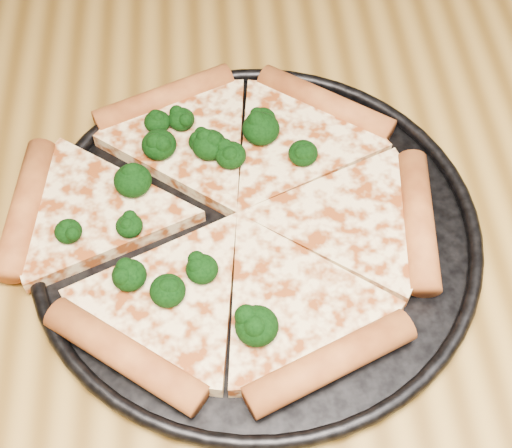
{
  "coord_description": "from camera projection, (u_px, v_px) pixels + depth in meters",
  "views": [
    {
      "loc": [
        -0.12,
        -0.25,
        1.27
      ],
      "look_at": [
        -0.09,
        0.1,
        0.77
      ],
      "focal_mm": 51.6,
      "sensor_mm": 36.0,
      "label": 1
    }
  ],
  "objects": [
    {
      "name": "pizza",
      "position": [
        232.0,
        214.0,
        0.62
      ],
      "size": [
        0.37,
        0.36,
        0.03
      ],
      "rotation": [
        0.0,
        0.0,
        0.41
      ],
      "color": "#FBDC9A",
      "rests_on": "pizza_pan"
    },
    {
      "name": "broccoli_florets",
      "position": [
        198.0,
        188.0,
        0.62
      ],
      "size": [
        0.23,
        0.24,
        0.03
      ],
      "color": "black",
      "rests_on": "pizza"
    },
    {
      "name": "dining_table",
      "position": [
        370.0,
        383.0,
        0.65
      ],
      "size": [
        1.2,
        0.9,
        0.75
      ],
      "color": "olive",
      "rests_on": "ground"
    },
    {
      "name": "pizza_pan",
      "position": [
        256.0,
        230.0,
        0.62
      ],
      "size": [
        0.38,
        0.38,
        0.02
      ],
      "color": "black",
      "rests_on": "dining_table"
    }
  ]
}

